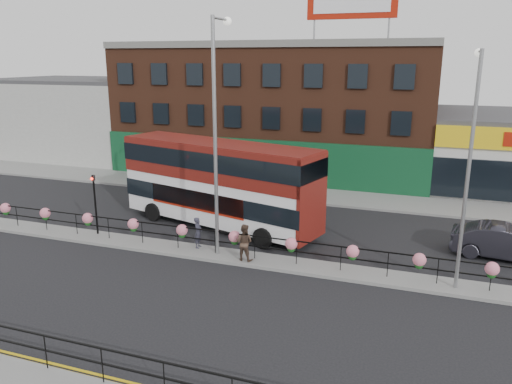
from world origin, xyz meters
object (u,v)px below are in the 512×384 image
(double_decker_bus, at_px, (219,176))
(pedestrian_b, at_px, (244,242))
(lamp_column_west, at_px, (217,118))
(lamp_column_east, at_px, (470,152))
(pedestrian_a, at_px, (198,232))
(car, at_px, (506,243))

(double_decker_bus, relative_size, pedestrian_b, 7.01)
(pedestrian_b, distance_m, lamp_column_west, 5.78)
(lamp_column_east, bearing_deg, pedestrian_b, -177.30)
(double_decker_bus, bearing_deg, pedestrian_b, -54.36)
(double_decker_bus, distance_m, pedestrian_a, 4.13)
(car, distance_m, lamp_column_west, 14.67)
(car, height_order, pedestrian_a, pedestrian_a)
(car, relative_size, pedestrian_b, 2.89)
(car, xyz_separation_m, pedestrian_b, (-11.39, -4.62, 0.22))
(pedestrian_b, bearing_deg, lamp_column_west, -18.32)
(car, bearing_deg, pedestrian_a, 111.38)
(car, relative_size, lamp_column_west, 0.46)
(pedestrian_b, relative_size, lamp_column_west, 0.16)
(double_decker_bus, distance_m, lamp_column_west, 5.42)
(pedestrian_b, bearing_deg, car, -153.98)
(lamp_column_east, bearing_deg, double_decker_bus, 162.33)
(double_decker_bus, xyz_separation_m, pedestrian_b, (3.09, -4.32, -1.92))
(double_decker_bus, relative_size, lamp_column_west, 1.12)
(lamp_column_west, bearing_deg, pedestrian_b, -22.29)
(lamp_column_west, bearing_deg, double_decker_bus, 113.35)
(car, bearing_deg, lamp_column_east, 157.37)
(car, height_order, pedestrian_b, pedestrian_b)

